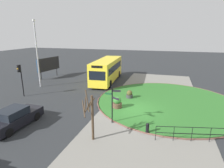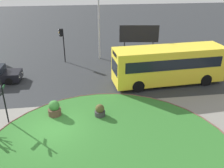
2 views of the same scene
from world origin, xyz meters
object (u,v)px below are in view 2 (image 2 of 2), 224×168
Objects in this scene: signpost_directional at (3,99)px; traffic_light_near at (62,38)px; billboard_right at (139,34)px; bus_yellow at (168,65)px; planter_kerbside at (100,111)px; planter_near_signpost at (54,109)px; lamppost_tall at (99,17)px.

traffic_light_near is at bearing 74.48° from signpost_directional.
traffic_light_near is 9.28m from billboard_right.
bus_yellow is 10.21× the size of planter_kerbside.
signpost_directional is 11.82m from traffic_light_near.
bus_yellow is 11.40m from traffic_light_near.
traffic_light_near is 3.09× the size of planter_near_signpost.
traffic_light_near is 11.14m from planter_near_signpost.
lamppost_tall reaches higher than billboard_right.
planter_near_signpost is at bearing 19.90° from bus_yellow.
planter_kerbside is (-6.08, -14.16, -1.65)m from billboard_right.
lamppost_tall reaches higher than planter_kerbside.
planter_kerbside is at bearing 111.62° from traffic_light_near.
billboard_right is at bearing -155.09° from traffic_light_near.
lamppost_tall is at bearing 70.36° from planter_near_signpost.
signpost_directional is at bearing -122.40° from billboard_right.
signpost_directional is 13.05m from bus_yellow.
bus_yellow reaches higher than billboard_right.
signpost_directional is 18.50m from billboard_right.
traffic_light_near reaches higher than planter_near_signpost.
planter_kerbside is (-1.15, -12.14, -4.07)m from lamppost_tall.
billboard_right is at bearing 66.76° from planter_kerbside.
planter_near_signpost is (-9.30, -4.12, -1.18)m from bus_yellow.
signpost_directional is 0.36× the size of lamppost_tall.
traffic_light_near is at bearing 88.86° from planter_near_signpost.
billboard_right is at bearing -92.65° from bus_yellow.
traffic_light_near is 0.77× the size of billboard_right.
signpost_directional reaches higher than planter_near_signpost.
billboard_right reaches higher than planter_kerbside.
lamppost_tall is at bearing 59.53° from signpost_directional.
signpost_directional is 2.64× the size of planter_near_signpost.
lamppost_tall is 12.86m from planter_kerbside.
planter_near_signpost is (2.94, 0.42, -1.24)m from signpost_directional.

